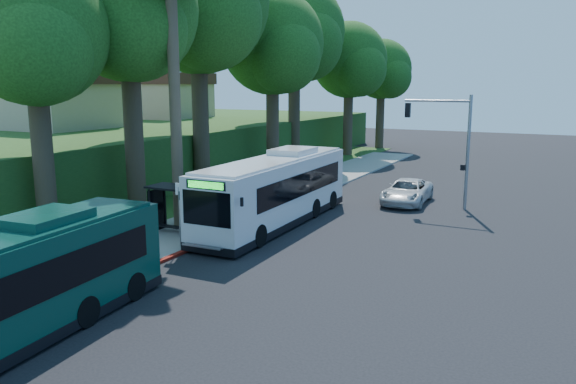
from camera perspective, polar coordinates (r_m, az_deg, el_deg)
The scene contains 17 objects.
ground at distance 28.27m, azimuth 4.24°, elevation -4.74°, with size 140.00×140.00×0.00m, color black.
sidewalk at distance 31.71m, azimuth -8.00°, elevation -2.98°, with size 4.50×70.00×0.12m, color gray.
red_curb at distance 27.28m, azimuth -8.87°, elevation -5.28°, with size 0.25×30.00×0.13m, color maroon.
grass_verge at distance 38.96m, azimuth -10.64°, elevation -0.51°, with size 8.00×70.00×0.06m, color #234719.
bus_shelter at distance 29.08m, azimuth -11.26°, elevation -0.82°, with size 3.20×1.51×2.55m.
stop_sign_pole at distance 26.25m, azimuth -10.99°, elevation -1.45°, with size 0.35×0.06×3.17m.
traffic_signal_pole at distance 35.89m, azimuth 16.28°, elevation 5.38°, with size 4.10×0.30×7.00m.
hillside_backdrop at distance 54.78m, azimuth -15.31°, elevation 5.10°, with size 24.00×60.00×8.80m.
tree_0 at distance 34.19m, azimuth -15.85°, elevation 16.54°, with size 8.40×8.00×15.70m.
tree_1 at distance 41.15m, azimuth -9.06°, elevation 17.92°, with size 10.50×10.00×18.26m.
tree_2 at distance 46.91m, azimuth -1.51°, elevation 14.40°, with size 8.82×8.40×15.12m.
tree_3 at distance 55.00m, azimuth 0.75°, elevation 15.45°, with size 10.08×9.60×17.28m.
tree_4 at distance 61.20m, azimuth 6.30°, elevation 12.82°, with size 8.40×8.00×14.14m.
tree_5 at distance 68.40m, azimuth 9.53°, elevation 11.89°, with size 7.35×7.00×12.86m.
tree_6 at distance 30.32m, azimuth -24.38°, elevation 13.93°, with size 7.56×7.20×13.74m.
white_bus at distance 30.72m, azimuth -1.17°, elevation 0.29°, with size 3.17×13.47×4.00m.
pickup at distance 37.15m, azimuth 11.99°, elevation 0.05°, with size 2.55×5.54×1.54m, color silver.
Camera 1 is at (10.55, -25.11, 7.60)m, focal length 35.00 mm.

